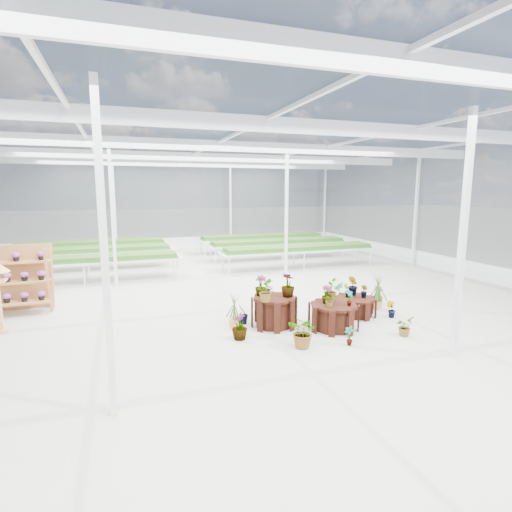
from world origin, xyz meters
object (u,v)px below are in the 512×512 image
object	(u,v)px
plinth_mid	(333,316)
plinth_low	(355,306)
plinth_tall	(274,312)
shelf_rack	(17,280)

from	to	relation	value
plinth_mid	plinth_low	xyz separation A→B (m)	(1.00, 0.70, -0.06)
plinth_tall	plinth_mid	size ratio (longest dim) A/B	0.93
plinth_tall	shelf_rack	size ratio (longest dim) A/B	0.59
plinth_mid	shelf_rack	world-z (taller)	shelf_rack
plinth_tall	plinth_low	size ratio (longest dim) A/B	1.00
plinth_tall	plinth_mid	world-z (taller)	plinth_tall
plinth_low	plinth_tall	bearing A→B (deg)	-177.40
shelf_rack	plinth_mid	bearing A→B (deg)	-27.71
plinth_mid	shelf_rack	distance (m)	7.89
plinth_mid	shelf_rack	size ratio (longest dim) A/B	0.64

